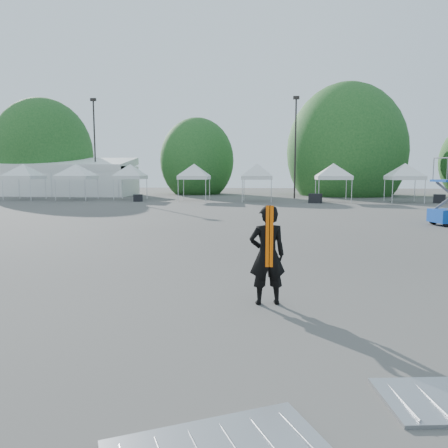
# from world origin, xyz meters

# --- Properties ---
(ground) EXTENTS (120.00, 120.00, 0.00)m
(ground) POSITION_xyz_m (0.00, 0.00, 0.00)
(ground) COLOR #474442
(ground) RESTS_ON ground
(marquee) EXTENTS (15.00, 6.25, 4.23)m
(marquee) POSITION_xyz_m (-22.00, 35.00, 1.97)
(marquee) COLOR white
(marquee) RESTS_ON ground
(light_pole_west) EXTENTS (0.60, 0.25, 10.30)m
(light_pole_west) POSITION_xyz_m (-18.00, 34.00, 5.77)
(light_pole_west) COLOR black
(light_pole_west) RESTS_ON ground
(light_pole_east) EXTENTS (0.60, 0.25, 9.80)m
(light_pole_east) POSITION_xyz_m (3.00, 32.00, 5.52)
(light_pole_east) COLOR black
(light_pole_east) RESTS_ON ground
(tree_far_w) EXTENTS (4.80, 4.80, 7.30)m
(tree_far_w) POSITION_xyz_m (-26.00, 38.00, 4.54)
(tree_far_w) COLOR #382314
(tree_far_w) RESTS_ON ground
(tree_mid_w) EXTENTS (4.16, 4.16, 6.33)m
(tree_mid_w) POSITION_xyz_m (-8.00, 40.00, 3.93)
(tree_mid_w) COLOR #382314
(tree_mid_w) RESTS_ON ground
(tree_mid_e) EXTENTS (5.12, 5.12, 7.79)m
(tree_mid_e) POSITION_xyz_m (9.00, 39.00, 4.84)
(tree_mid_e) COLOR #382314
(tree_mid_e) RESTS_ON ground
(tent_a) EXTENTS (4.09, 4.09, 3.88)m
(tent_a) POSITION_xyz_m (-22.34, 27.57, 3.06)
(tent_a) COLOR silver
(tent_a) RESTS_ON ground
(tent_b) EXTENTS (4.29, 4.29, 3.88)m
(tent_b) POSITION_xyz_m (-17.27, 27.74, 3.06)
(tent_b) COLOR silver
(tent_b) RESTS_ON ground
(tent_c) EXTENTS (3.74, 3.74, 3.88)m
(tent_c) POSITION_xyz_m (-12.46, 28.72, 3.06)
(tent_c) COLOR silver
(tent_c) RESTS_ON ground
(tent_d) EXTENTS (3.77, 3.77, 3.88)m
(tent_d) POSITION_xyz_m (-6.24, 27.95, 3.06)
(tent_d) COLOR silver
(tent_d) RESTS_ON ground
(tent_e) EXTENTS (3.78, 3.78, 3.88)m
(tent_e) POSITION_xyz_m (-0.51, 27.29, 3.06)
(tent_e) COLOR silver
(tent_e) RESTS_ON ground
(tent_f) EXTENTS (4.11, 4.11, 3.88)m
(tent_f) POSITION_xyz_m (6.07, 27.53, 3.06)
(tent_f) COLOR silver
(tent_f) RESTS_ON ground
(tent_g) EXTENTS (3.93, 3.93, 3.88)m
(tent_g) POSITION_xyz_m (11.98, 27.34, 3.06)
(tent_g) COLOR silver
(tent_g) RESTS_ON ground
(man) EXTENTS (0.80, 0.61, 1.97)m
(man) POSITION_xyz_m (0.62, -2.88, 0.99)
(man) COLOR black
(man) RESTS_ON ground
(crate_west) EXTENTS (0.94, 0.82, 0.62)m
(crate_west) POSITION_xyz_m (-10.96, 26.12, 0.31)
(crate_west) COLOR black
(crate_west) RESTS_ON ground
(crate_mid) EXTENTS (1.20, 1.05, 0.78)m
(crate_mid) POSITION_xyz_m (4.41, 25.87, 0.39)
(crate_mid) COLOR black
(crate_mid) RESTS_ON ground
(crate_east) EXTENTS (1.13, 1.01, 0.72)m
(crate_east) POSITION_xyz_m (14.76, 26.93, 0.36)
(crate_east) COLOR black
(crate_east) RESTS_ON ground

